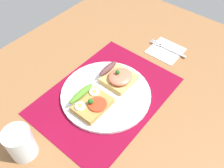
# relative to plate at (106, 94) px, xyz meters

# --- Properties ---
(ground_plane) EXTENTS (1.20, 0.90, 0.03)m
(ground_plane) POSITION_rel_plate_xyz_m (0.00, 0.00, -0.02)
(ground_plane) COLOR brown
(placemat) EXTENTS (0.43, 0.31, 0.00)m
(placemat) POSITION_rel_plate_xyz_m (0.00, 0.00, -0.01)
(placemat) COLOR maroon
(placemat) RESTS_ON ground_plane
(plate) EXTENTS (0.28, 0.28, 0.01)m
(plate) POSITION_rel_plate_xyz_m (0.00, 0.00, 0.00)
(plate) COLOR white
(plate) RESTS_ON placemat
(sandwich_egg_tomato) EXTENTS (0.11, 0.10, 0.04)m
(sandwich_egg_tomato) POSITION_rel_plate_xyz_m (-0.07, 0.00, 0.02)
(sandwich_egg_tomato) COLOR olive
(sandwich_egg_tomato) RESTS_ON plate
(sandwich_salmon) EXTENTS (0.10, 0.11, 0.05)m
(sandwich_salmon) POSITION_rel_plate_xyz_m (0.06, -0.00, 0.02)
(sandwich_salmon) COLOR tan
(sandwich_salmon) RESTS_ON plate
(napkin) EXTENTS (0.11, 0.11, 0.01)m
(napkin) POSITION_rel_plate_xyz_m (0.30, -0.03, -0.01)
(napkin) COLOR white
(napkin) RESTS_ON ground_plane
(fork) EXTENTS (0.02, 0.15, 0.00)m
(fork) POSITION_rel_plate_xyz_m (0.31, -0.03, -0.00)
(fork) COLOR #B7B7BC
(fork) RESTS_ON napkin
(drinking_glass) EXTENTS (0.07, 0.07, 0.09)m
(drinking_glass) POSITION_rel_plate_xyz_m (-0.28, 0.04, 0.04)
(drinking_glass) COLOR silver
(drinking_glass) RESTS_ON ground_plane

